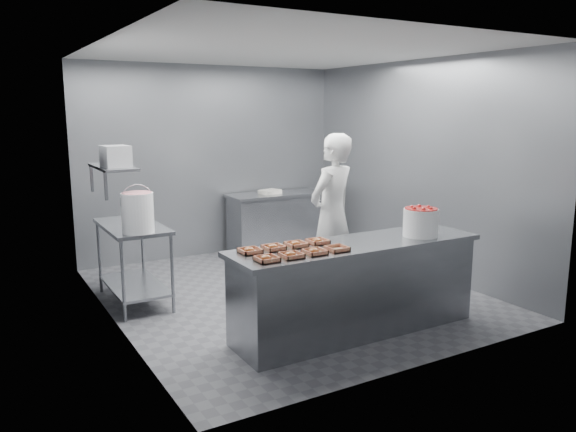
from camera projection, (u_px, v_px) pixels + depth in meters
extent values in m
plane|color=#4C4C51|center=(287.00, 293.00, 6.71)|extent=(4.50, 4.50, 0.00)
plane|color=white|center=(287.00, 51.00, 6.19)|extent=(4.50, 4.50, 0.00)
cube|color=slate|center=(212.00, 161.00, 8.36)|extent=(4.00, 0.04, 2.80)
cube|color=slate|center=(109.00, 189.00, 5.46)|extent=(0.04, 4.50, 2.80)
cube|color=slate|center=(417.00, 168.00, 7.43)|extent=(0.04, 4.50, 2.80)
cube|color=slate|center=(357.00, 245.00, 5.40)|extent=(2.60, 0.70, 0.05)
cube|color=slate|center=(356.00, 290.00, 5.48)|extent=(2.50, 0.64, 0.85)
cube|color=slate|center=(132.00, 226.00, 6.24)|extent=(0.60, 1.20, 0.04)
cube|color=slate|center=(135.00, 285.00, 6.37)|extent=(0.56, 1.15, 0.03)
cylinder|color=slate|center=(123.00, 281.00, 5.72)|extent=(0.04, 0.04, 0.88)
cylinder|color=slate|center=(172.00, 274.00, 5.97)|extent=(0.04, 0.04, 0.88)
cylinder|color=slate|center=(99.00, 257.00, 6.67)|extent=(0.04, 0.04, 0.88)
cylinder|color=slate|center=(143.00, 251.00, 6.92)|extent=(0.04, 0.04, 0.88)
cube|color=slate|center=(276.00, 195.00, 8.60)|extent=(1.50, 0.60, 0.05)
cube|color=slate|center=(276.00, 223.00, 8.69)|extent=(1.44, 0.55, 0.85)
cube|color=slate|center=(113.00, 167.00, 6.03)|extent=(0.35, 0.90, 0.03)
cube|color=tan|center=(267.00, 259.00, 4.72)|extent=(0.18, 0.18, 0.04)
cube|color=white|center=(271.00, 259.00, 4.76)|extent=(0.10, 0.06, 0.00)
ellipsoid|color=#A66029|center=(266.00, 258.00, 4.72)|extent=(0.10, 0.10, 0.05)
cube|color=tan|center=(291.00, 255.00, 4.84)|extent=(0.18, 0.18, 0.04)
cube|color=white|center=(295.00, 255.00, 4.88)|extent=(0.10, 0.06, 0.00)
ellipsoid|color=#A66029|center=(290.00, 254.00, 4.84)|extent=(0.10, 0.10, 0.05)
cube|color=tan|center=(315.00, 252.00, 4.96)|extent=(0.18, 0.18, 0.04)
cube|color=white|center=(318.00, 252.00, 5.00)|extent=(0.10, 0.06, 0.00)
ellipsoid|color=#A66029|center=(314.00, 251.00, 4.96)|extent=(0.10, 0.10, 0.05)
cube|color=tan|center=(337.00, 248.00, 5.08)|extent=(0.18, 0.18, 0.04)
cube|color=white|center=(340.00, 249.00, 5.12)|extent=(0.10, 0.06, 0.00)
cube|color=tan|center=(250.00, 251.00, 5.00)|extent=(0.18, 0.18, 0.04)
cube|color=white|center=(254.00, 251.00, 5.03)|extent=(0.10, 0.06, 0.00)
ellipsoid|color=#A66029|center=(249.00, 250.00, 4.99)|extent=(0.10, 0.10, 0.05)
cube|color=tan|center=(274.00, 248.00, 5.11)|extent=(0.18, 0.18, 0.04)
cube|color=white|center=(277.00, 248.00, 5.15)|extent=(0.10, 0.06, 0.00)
ellipsoid|color=#A66029|center=(273.00, 247.00, 5.11)|extent=(0.10, 0.10, 0.05)
cube|color=tan|center=(296.00, 244.00, 5.23)|extent=(0.18, 0.18, 0.04)
cube|color=white|center=(299.00, 245.00, 5.27)|extent=(0.10, 0.06, 0.00)
ellipsoid|color=#A66029|center=(295.00, 244.00, 5.23)|extent=(0.10, 0.10, 0.05)
cube|color=tan|center=(318.00, 241.00, 5.35)|extent=(0.18, 0.18, 0.04)
cube|color=white|center=(321.00, 242.00, 5.39)|extent=(0.10, 0.06, 0.00)
ellipsoid|color=#A66029|center=(317.00, 241.00, 5.34)|extent=(0.10, 0.10, 0.05)
imported|color=white|center=(332.00, 215.00, 6.57)|extent=(0.81, 0.67, 1.89)
cylinder|color=white|center=(421.00, 223.00, 5.64)|extent=(0.35, 0.35, 0.28)
cylinder|color=red|center=(421.00, 210.00, 5.62)|extent=(0.33, 0.33, 0.04)
cylinder|color=white|center=(138.00, 213.00, 5.80)|extent=(0.33, 0.33, 0.42)
cylinder|color=pink|center=(137.00, 193.00, 5.76)|extent=(0.31, 0.31, 0.02)
torus|color=slate|center=(137.00, 201.00, 5.78)|extent=(0.35, 0.01, 0.35)
cylinder|color=white|center=(138.00, 219.00, 6.52)|extent=(0.40, 0.40, 0.02)
cube|color=#CCB28C|center=(134.00, 216.00, 6.68)|extent=(0.15, 0.14, 0.02)
cube|color=gray|center=(116.00, 156.00, 5.88)|extent=(0.28, 0.32, 0.22)
cube|color=silver|center=(270.00, 192.00, 8.54)|extent=(0.33, 0.26, 0.06)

